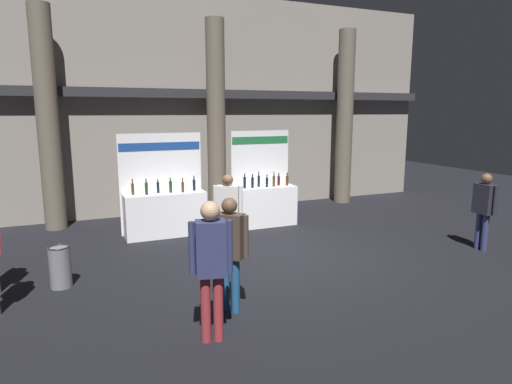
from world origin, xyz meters
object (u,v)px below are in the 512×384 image
at_px(visitor_1, 211,259).
at_px(visitor_2, 484,205).
at_px(visitor_5, 228,208).
at_px(exhibitor_booth_0, 165,210).
at_px(visitor_4, 230,245).
at_px(exhibitor_booth_1, 265,201).
at_px(trash_bin, 60,267).

height_order(visitor_1, visitor_2, visitor_1).
bearing_deg(visitor_1, visitor_5, -99.87).
relative_size(visitor_1, visitor_2, 1.12).
xyz_separation_m(visitor_2, visitor_5, (-4.89, 1.76, 0.00)).
relative_size(exhibitor_booth_0, visitor_4, 1.41).
xyz_separation_m(exhibitor_booth_0, visitor_2, (5.75, -3.68, 0.35)).
bearing_deg(exhibitor_booth_1, visitor_4, -119.97).
xyz_separation_m(visitor_1, visitor_5, (1.32, 3.10, -0.12)).
xyz_separation_m(visitor_1, visitor_2, (6.21, 1.34, -0.12)).
xyz_separation_m(exhibitor_booth_0, visitor_4, (0.02, -4.33, 0.38)).
height_order(visitor_2, visitor_4, visitor_4).
height_order(trash_bin, visitor_2, visitor_2).
height_order(visitor_1, visitor_4, visitor_1).
distance_m(trash_bin, visitor_1, 3.22).
distance_m(exhibitor_booth_0, visitor_2, 6.83).
relative_size(exhibitor_booth_1, visitor_4, 1.42).
height_order(trash_bin, visitor_5, visitor_5).
height_order(visitor_1, visitor_5, visitor_1).
relative_size(exhibitor_booth_0, exhibitor_booth_1, 0.99).
bearing_deg(trash_bin, exhibitor_booth_1, 26.77).
xyz_separation_m(exhibitor_booth_1, visitor_1, (-2.96, -4.98, 0.47)).
xyz_separation_m(exhibitor_booth_1, trash_bin, (-4.70, -2.37, -0.25)).
distance_m(exhibitor_booth_1, visitor_4, 4.97).
relative_size(visitor_4, visitor_5, 1.02).
xyz_separation_m(trash_bin, visitor_2, (7.96, -1.27, 0.61)).
bearing_deg(visitor_5, visitor_4, 97.57).
distance_m(visitor_1, visitor_5, 3.38).
bearing_deg(visitor_2, visitor_5, -108.20).
bearing_deg(trash_bin, visitor_2, -9.05).
xyz_separation_m(visitor_2, visitor_4, (-5.73, -0.65, 0.03)).
xyz_separation_m(exhibitor_booth_0, visitor_1, (-0.46, -5.02, 0.47)).
relative_size(exhibitor_booth_1, trash_bin, 3.42).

